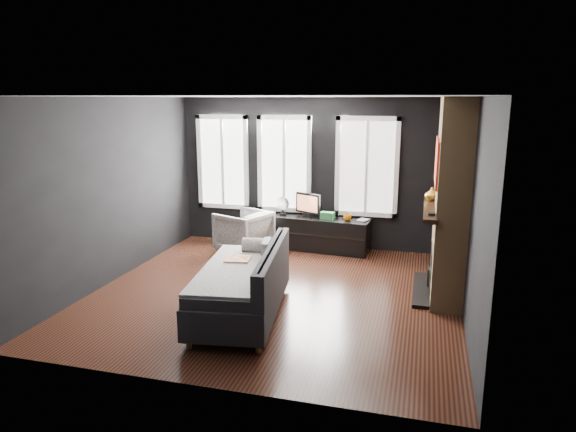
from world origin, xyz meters
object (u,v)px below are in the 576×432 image
(sofa, at_px, (241,281))
(armchair, at_px, (244,230))
(mantel_vase, at_px, (432,194))
(mug, at_px, (348,217))
(monitor, at_px, (308,203))
(media_console, at_px, (321,234))
(book, at_px, (359,214))

(sofa, xyz_separation_m, armchair, (-0.90, 2.58, -0.04))
(armchair, distance_m, mantel_vase, 3.35)
(mug, bearing_deg, sofa, -106.47)
(sofa, height_order, mantel_vase, mantel_vase)
(monitor, bearing_deg, media_console, 14.72)
(media_console, xyz_separation_m, monitor, (-0.26, 0.05, 0.53))
(sofa, distance_m, armchair, 2.74)
(sofa, distance_m, mug, 3.12)
(sofa, relative_size, mug, 15.24)
(mug, distance_m, book, 0.21)
(media_console, xyz_separation_m, book, (0.66, 0.00, 0.41))
(armchair, xyz_separation_m, book, (1.96, 0.50, 0.30))
(armchair, relative_size, media_console, 0.47)
(monitor, relative_size, mug, 3.86)
(sofa, bearing_deg, media_console, 74.84)
(mantel_vase, bearing_deg, armchair, 167.58)
(mug, xyz_separation_m, mantel_vase, (1.37, -1.09, 0.66))
(media_console, relative_size, book, 7.70)
(media_console, distance_m, monitor, 0.60)
(book, bearing_deg, mug, -151.06)
(armchair, distance_m, book, 2.05)
(media_console, xyz_separation_m, mantel_vase, (1.85, -1.19, 1.03))
(sofa, xyz_separation_m, media_console, (0.40, 3.08, -0.15))
(media_console, relative_size, mug, 12.57)
(armchair, bearing_deg, mug, 124.77)
(armchair, relative_size, mantel_vase, 4.22)
(sofa, bearing_deg, book, 63.18)
(monitor, height_order, mug, monitor)
(armchair, xyz_separation_m, mug, (1.78, 0.40, 0.25))
(sofa, distance_m, book, 3.27)
(media_console, height_order, monitor, monitor)
(book, bearing_deg, sofa, -109.05)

